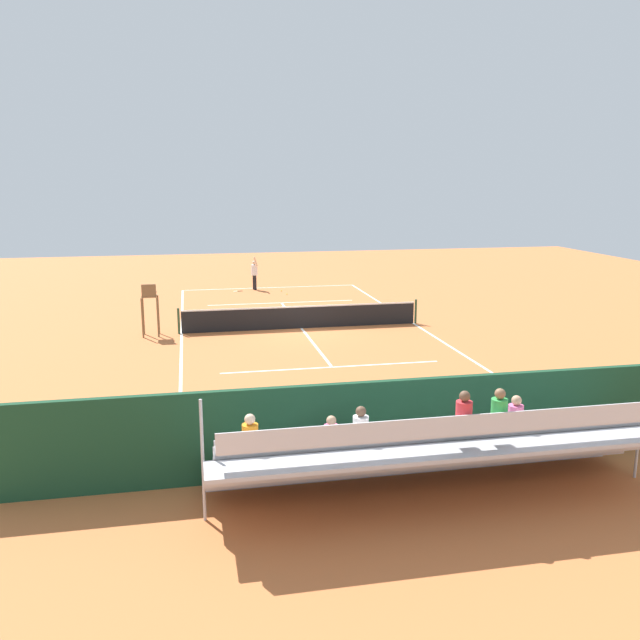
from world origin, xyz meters
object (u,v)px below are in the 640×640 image
at_px(courtside_bench, 518,421).
at_px(equipment_bag, 433,445).
at_px(tennis_net, 301,317).
at_px(tennis_player, 254,272).
at_px(tennis_ball_far, 281,291).
at_px(tennis_ball_near, 287,294).
at_px(bleacher_stand, 430,451).
at_px(tennis_racket, 236,291).
at_px(umpire_chair, 150,304).

bearing_deg(courtside_bench, equipment_bag, 3.39).
relative_size(tennis_net, tennis_player, 5.35).
bearing_deg(tennis_ball_far, tennis_net, 86.98).
bearing_deg(tennis_ball_near, courtside_bench, 96.07).
distance_m(courtside_bench, tennis_ball_near, 21.84).
bearing_deg(equipment_bag, bleacher_stand, 66.31).
bearing_deg(bleacher_stand, tennis_racket, -85.56).
bearing_deg(bleacher_stand, tennis_ball_far, -91.34).
relative_size(umpire_chair, equipment_bag, 2.38).
height_order(courtside_bench, equipment_bag, courtside_bench).
bearing_deg(tennis_ball_near, tennis_racket, -30.34).
bearing_deg(umpire_chair, tennis_ball_near, -128.54).
xyz_separation_m(umpire_chair, tennis_player, (-5.27, -10.59, -0.30)).
bearing_deg(tennis_ball_near, bleacher_stand, 88.26).
height_order(tennis_net, tennis_ball_near, tennis_net).
distance_m(bleacher_stand, tennis_ball_near, 23.84).
relative_size(bleacher_stand, tennis_ball_near, 137.27).
height_order(bleacher_stand, tennis_racket, bleacher_stand).
bearing_deg(tennis_ball_far, umpire_chair, 55.50).
height_order(tennis_racket, tennis_ball_near, tennis_ball_near).
bearing_deg(bleacher_stand, umpire_chair, -68.08).
height_order(tennis_player, tennis_racket, tennis_player).
xyz_separation_m(courtside_bench, tennis_racket, (5.00, -23.29, -0.54)).
relative_size(tennis_player, tennis_ball_near, 29.18).
xyz_separation_m(tennis_net, tennis_ball_far, (-0.51, -9.60, -0.47)).
bearing_deg(tennis_player, tennis_ball_far, 149.96).
xyz_separation_m(courtside_bench, equipment_bag, (2.17, 0.13, -0.38)).
height_order(tennis_net, tennis_ball_far, tennis_net).
distance_m(equipment_bag, tennis_racket, 23.59).
relative_size(umpire_chair, tennis_racket, 3.71).
bearing_deg(tennis_net, tennis_ball_far, -93.02).
xyz_separation_m(umpire_chair, equipment_bag, (-6.99, 13.24, -1.13)).
bearing_deg(tennis_player, equipment_bag, 94.11).
bearing_deg(equipment_bag, tennis_net, -86.64).
bearing_deg(tennis_ball_far, bleacher_stand, 88.66).
relative_size(courtside_bench, tennis_racket, 3.12).
xyz_separation_m(courtside_bench, tennis_player, (3.88, -23.70, 0.46)).
bearing_deg(equipment_bag, courtside_bench, -176.61).
height_order(umpire_chair, courtside_bench, umpire_chair).
distance_m(umpire_chair, equipment_bag, 15.02).
height_order(tennis_net, tennis_racket, tennis_net).
distance_m(bleacher_stand, umpire_chair, 16.40).
distance_m(equipment_bag, tennis_ball_near, 21.84).
bearing_deg(bleacher_stand, tennis_ball_near, -91.74).
bearing_deg(courtside_bench, tennis_ball_near, -83.93).
distance_m(tennis_net, tennis_ball_near, 8.48).
bearing_deg(tennis_net, tennis_ball_near, -94.37).
height_order(umpire_chair, equipment_bag, umpire_chair).
relative_size(bleacher_stand, tennis_ball_far, 137.27).
relative_size(tennis_net, umpire_chair, 4.81).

